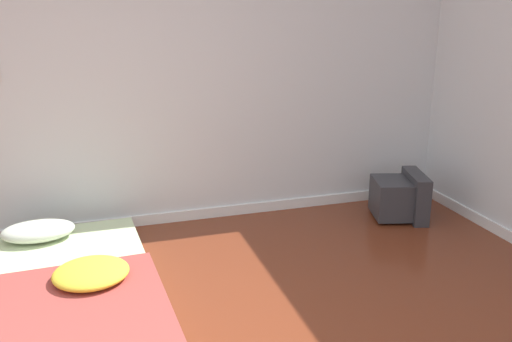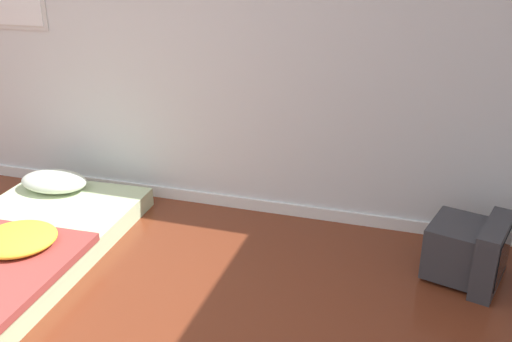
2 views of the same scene
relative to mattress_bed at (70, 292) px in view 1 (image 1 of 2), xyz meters
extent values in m
cube|color=silver|center=(0.43, 1.25, 1.20)|extent=(8.22, 0.06, 2.60)
cube|color=white|center=(0.43, 1.21, -0.06)|extent=(8.22, 0.02, 0.09)
cube|color=beige|center=(0.00, 0.02, -0.03)|extent=(1.13, 2.11, 0.14)
ellipsoid|color=silver|center=(-0.21, 0.82, 0.11)|extent=(0.53, 0.36, 0.14)
cube|color=#993D38|center=(0.02, -0.38, 0.06)|extent=(1.12, 1.24, 0.05)
ellipsoid|color=yellow|center=(0.14, -0.03, 0.13)|extent=(0.60, 0.59, 0.11)
cube|color=#333338|center=(2.68, 0.74, 0.08)|extent=(0.39, 0.46, 0.32)
cube|color=#333338|center=(2.88, 0.68, 0.10)|extent=(0.25, 0.50, 0.40)
cube|color=black|center=(2.95, 0.67, 0.11)|extent=(0.11, 0.38, 0.29)
camera|label=1|loc=(0.16, -3.37, 1.77)|focal=40.00mm
camera|label=2|loc=(2.42, -2.50, 1.84)|focal=40.00mm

